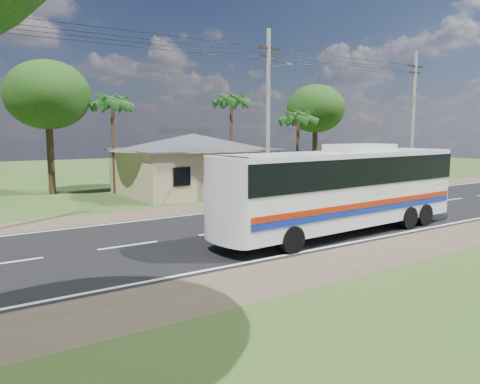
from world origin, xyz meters
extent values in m
plane|color=#2E491A|center=(0.00, 0.00, 0.00)|extent=(120.00, 120.00, 0.00)
cube|color=black|center=(0.00, 0.00, 0.01)|extent=(120.00, 10.00, 0.02)
cube|color=brown|center=(0.00, 6.50, 0.01)|extent=(120.00, 3.00, 0.01)
cube|color=brown|center=(0.00, -6.50, 0.01)|extent=(120.00, 3.00, 0.01)
cube|color=silver|center=(0.00, 4.70, 0.03)|extent=(120.00, 0.15, 0.01)
cube|color=silver|center=(0.00, -4.70, 0.03)|extent=(120.00, 0.15, 0.01)
cube|color=silver|center=(0.00, 0.00, 0.03)|extent=(120.00, 0.15, 0.01)
cube|color=tan|center=(1.00, 13.00, 1.60)|extent=(10.00, 8.00, 3.20)
cube|color=#4C4F54|center=(1.00, 13.00, 3.25)|extent=(10.60, 8.60, 0.10)
pyramid|color=#4C4F54|center=(1.00, 13.00, 4.40)|extent=(12.40, 10.00, 1.20)
cube|color=black|center=(-2.00, 8.98, 1.70)|extent=(1.20, 0.08, 1.20)
cube|color=black|center=(1.00, 8.98, 1.70)|extent=(1.20, 0.08, 1.20)
cube|color=black|center=(4.00, 8.98, 1.70)|extent=(1.20, 0.08, 1.20)
cylinder|color=#361F13|center=(10.70, 6.70, 1.30)|extent=(0.16, 0.16, 2.60)
cylinder|color=#361F13|center=(10.70, 10.30, 1.30)|extent=(0.16, 0.16, 2.60)
cylinder|color=#361F13|center=(15.30, 6.70, 1.30)|extent=(0.16, 0.16, 2.60)
cylinder|color=#361F13|center=(15.30, 10.30, 1.30)|extent=(0.16, 0.16, 2.60)
cube|color=brown|center=(13.00, 7.40, 2.90)|extent=(5.20, 2.28, 0.90)
cube|color=brown|center=(13.00, 9.60, 2.90)|extent=(5.20, 2.28, 0.90)
cube|color=#361F13|center=(13.00, 8.50, 3.25)|extent=(5.20, 0.12, 0.12)
cube|color=#9E9E99|center=(12.00, 5.60, 0.45)|extent=(7.00, 0.30, 0.90)
cylinder|color=#9E9E99|center=(3.00, 6.50, 5.50)|extent=(0.26, 0.26, 11.00)
cube|color=#361F13|center=(3.00, 6.50, 9.80)|extent=(1.80, 0.12, 0.12)
cube|color=#361F13|center=(3.00, 6.50, 9.30)|extent=(1.40, 0.10, 0.10)
cylinder|color=#9E9E99|center=(18.00, 6.50, 5.50)|extent=(0.26, 0.26, 11.00)
cube|color=#361F13|center=(18.00, 6.50, 9.80)|extent=(1.80, 0.12, 0.12)
cube|color=#361F13|center=(18.00, 6.50, 9.30)|extent=(1.40, 0.10, 0.10)
cylinder|color=gray|center=(3.00, 5.50, 8.60)|extent=(0.08, 2.00, 0.08)
cube|color=gray|center=(3.00, 4.50, 8.60)|extent=(0.50, 0.18, 0.12)
cylinder|color=black|center=(-5.00, 6.50, 9.60)|extent=(16.00, 0.02, 0.02)
cylinder|color=black|center=(10.50, 6.50, 9.60)|extent=(15.00, 0.02, 0.02)
cylinder|color=#47301E|center=(9.50, 11.00, 3.00)|extent=(0.28, 0.28, 6.00)
cylinder|color=#47301E|center=(6.00, 15.50, 3.75)|extent=(0.28, 0.28, 7.50)
cylinder|color=#47301E|center=(-4.00, 16.00, 3.50)|extent=(0.28, 0.28, 7.00)
cylinder|color=#47301E|center=(-8.00, 18.00, 2.97)|extent=(0.50, 0.50, 5.95)
ellipsoid|color=#15390F|center=(-8.00, 18.00, 7.15)|extent=(6.00, 6.00, 4.92)
cylinder|color=#47301E|center=(16.00, 16.00, 2.80)|extent=(0.50, 0.50, 5.60)
ellipsoid|color=#15390F|center=(16.00, 16.00, 6.72)|extent=(5.60, 5.60, 4.59)
cube|color=silver|center=(-0.08, -3.14, 2.09)|extent=(12.95, 3.29, 3.21)
cube|color=black|center=(-0.08, -3.14, 2.89)|extent=(13.00, 3.36, 1.18)
cube|color=black|center=(-6.49, -3.46, 2.51)|extent=(0.25, 2.46, 1.92)
cube|color=#9B2109|center=(-0.01, -4.50, 1.50)|extent=(12.60, 0.66, 0.24)
cube|color=navy|center=(-0.01, -4.50, 1.23)|extent=(12.60, 0.66, 0.24)
cube|color=silver|center=(0.99, -3.09, 3.85)|extent=(3.29, 1.86, 0.32)
cylinder|color=black|center=(-4.29, -4.58, 0.53)|extent=(1.09, 0.43, 1.07)
cylinder|color=black|center=(-4.41, -2.12, 0.53)|extent=(1.09, 0.43, 1.07)
cylinder|color=black|center=(3.18, -4.22, 0.53)|extent=(1.09, 0.43, 1.07)
cylinder|color=black|center=(3.06, -1.76, 0.53)|extent=(1.09, 0.43, 1.07)
cylinder|color=black|center=(4.47, -4.15, 0.53)|extent=(1.09, 0.43, 1.07)
cylinder|color=black|center=(4.35, -1.70, 0.53)|extent=(1.09, 0.43, 1.07)
imported|color=black|center=(11.42, 7.60, 0.40)|extent=(1.56, 0.60, 0.81)
imported|color=navy|center=(21.15, 6.93, 0.93)|extent=(0.74, 0.55, 1.86)
camera|label=1|loc=(-15.54, -17.81, 4.63)|focal=35.00mm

